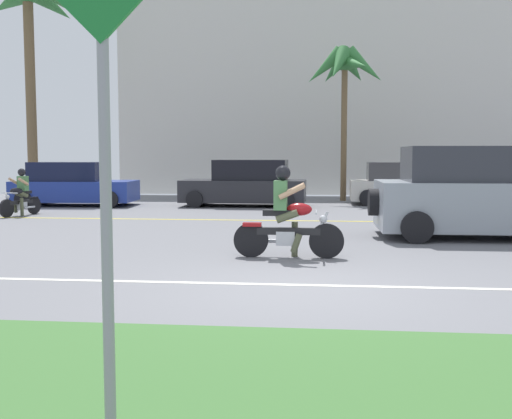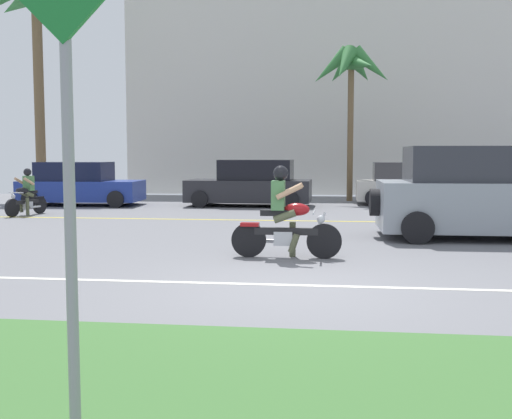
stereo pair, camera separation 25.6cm
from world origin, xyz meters
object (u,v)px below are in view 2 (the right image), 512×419
(parked_car_1, at_px, (251,185))
(palm_tree_1, at_px, (351,71))
(parked_car_2, at_px, (411,185))
(motorcyclist, at_px, (285,219))
(motorcyclist_distant, at_px, (26,195))
(parked_car_0, at_px, (80,185))
(street_sign, at_px, (68,152))
(palm_tree_0, at_px, (37,8))
(suv_nearby, at_px, (492,194))

(parked_car_1, distance_m, palm_tree_1, 6.00)
(palm_tree_1, bearing_deg, parked_car_2, -37.15)
(motorcyclist, distance_m, parked_car_2, 12.18)
(motorcyclist, bearing_deg, motorcyclist_distant, 140.82)
(parked_car_0, bearing_deg, street_sign, -67.28)
(palm_tree_0, distance_m, palm_tree_1, 12.73)
(suv_nearby, height_order, motorcyclist_distant, suv_nearby)
(palm_tree_0, bearing_deg, parked_car_2, -7.90)
(parked_car_2, bearing_deg, parked_car_0, -172.10)
(motorcyclist, bearing_deg, palm_tree_1, 83.81)
(parked_car_0, distance_m, parked_car_1, 5.92)
(suv_nearby, relative_size, parked_car_0, 1.19)
(motorcyclist, height_order, parked_car_0, motorcyclist)
(palm_tree_1, bearing_deg, parked_car_1, -140.82)
(parked_car_1, distance_m, motorcyclist_distant, 7.21)
(parked_car_2, bearing_deg, suv_nearby, -86.06)
(motorcyclist, relative_size, street_sign, 0.64)
(suv_nearby, distance_m, parked_car_0, 13.91)
(palm_tree_1, distance_m, street_sign, 20.94)
(parked_car_1, bearing_deg, motorcyclist, -79.41)
(parked_car_2, bearing_deg, palm_tree_0, 172.10)
(parked_car_0, bearing_deg, motorcyclist_distant, -91.51)
(motorcyclist, xyz_separation_m, parked_car_1, (-1.96, 10.47, 0.07))
(motorcyclist, xyz_separation_m, suv_nearby, (4.09, 2.99, 0.27))
(suv_nearby, height_order, palm_tree_1, palm_tree_1)
(suv_nearby, relative_size, palm_tree_0, 0.54)
(parked_car_0, xyz_separation_m, motorcyclist_distant, (-0.09, -3.61, -0.13))
(palm_tree_1, xyz_separation_m, street_sign, (-1.98, -20.62, -3.08))
(motorcyclist_distant, bearing_deg, parked_car_1, 33.50)
(palm_tree_0, relative_size, motorcyclist_distant, 5.76)
(parked_car_2, xyz_separation_m, motorcyclist_distant, (-11.45, -5.18, -0.12))
(suv_nearby, distance_m, motorcyclist_distant, 12.56)
(parked_car_2, bearing_deg, parked_car_1, -167.52)
(palm_tree_1, bearing_deg, street_sign, -95.50)
(parked_car_0, height_order, parked_car_1, parked_car_1)
(motorcyclist, xyz_separation_m, parked_car_2, (3.49, 11.67, 0.03))
(motorcyclist, height_order, palm_tree_1, palm_tree_1)
(parked_car_0, xyz_separation_m, palm_tree_1, (9.30, 3.13, 4.14))
(suv_nearby, height_order, parked_car_0, suv_nearby)
(palm_tree_0, height_order, motorcyclist_distant, palm_tree_0)
(parked_car_1, bearing_deg, palm_tree_0, 160.41)
(suv_nearby, bearing_deg, parked_car_1, 128.95)
(parked_car_0, bearing_deg, motorcyclist, -52.07)
(motorcyclist_distant, bearing_deg, palm_tree_0, 112.85)
(motorcyclist, bearing_deg, palm_tree_0, 128.79)
(parked_car_1, relative_size, palm_tree_1, 0.73)
(suv_nearby, distance_m, parked_car_1, 9.62)
(parked_car_2, distance_m, motorcyclist_distant, 12.57)
(motorcyclist, bearing_deg, parked_car_2, 73.35)
(palm_tree_1, distance_m, motorcyclist_distant, 12.33)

